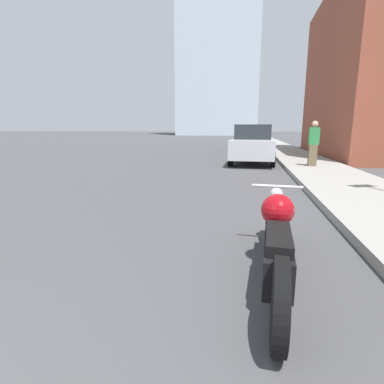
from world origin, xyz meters
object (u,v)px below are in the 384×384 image
at_px(motorcycle, 277,239).
at_px(parked_car_blue, 250,137).
at_px(parked_car_silver, 253,144).
at_px(parked_car_black, 249,135).
at_px(pedestrian, 313,143).

height_order(motorcycle, parked_car_blue, parked_car_blue).
distance_m(parked_car_silver, parked_car_black, 22.29).
bearing_deg(parked_car_silver, pedestrian, -41.24).
xyz_separation_m(parked_car_black, pedestrian, (2.27, -24.32, 0.14)).
distance_m(parked_car_blue, parked_car_black, 10.25).
bearing_deg(motorcycle, parked_car_silver, 94.53).
bearing_deg(pedestrian, parked_car_blue, 99.05).
bearing_deg(parked_car_silver, motorcycle, -87.54).
height_order(parked_car_blue, pedestrian, pedestrian).
relative_size(parked_car_silver, parked_car_black, 1.02).
distance_m(parked_car_black, pedestrian, 24.42).
bearing_deg(parked_car_blue, pedestrian, -76.56).
bearing_deg(parked_car_black, pedestrian, -82.35).
bearing_deg(pedestrian, motorcycle, -103.12).
bearing_deg(parked_car_blue, motorcycle, -85.14).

